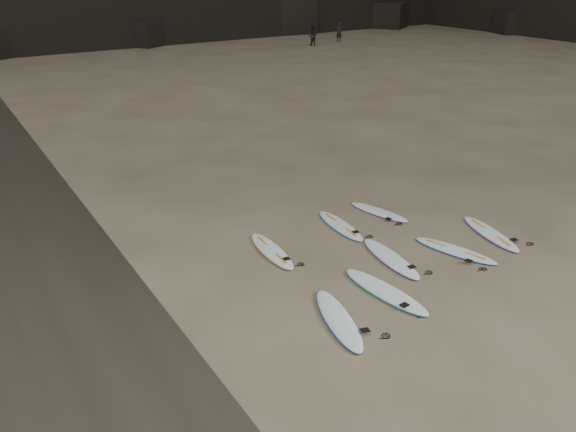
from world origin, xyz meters
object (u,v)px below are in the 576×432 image
surfboard_0 (339,319)px  surfboard_7 (379,212)px  surfboard_4 (490,233)px  surfboard_5 (272,251)px  surfboard_3 (455,250)px  person_b (313,36)px  surfboard_2 (391,258)px  surfboard_1 (385,291)px  surfboard_6 (340,225)px  person_a (339,32)px

surfboard_0 → surfboard_7: surfboard_0 is taller
surfboard_7 → surfboard_4: bearing=-73.1°
surfboard_4 → surfboard_5: bearing=171.4°
surfboard_3 → person_b: bearing=43.6°
surfboard_2 → surfboard_7: (1.84, 2.60, -0.01)m
surfboard_2 → person_b: (22.29, 35.65, 0.91)m
surfboard_4 → surfboard_1: bearing=-156.8°
surfboard_0 → surfboard_5: size_ratio=1.05×
surfboard_7 → surfboard_5: bearing=171.5°
surfboard_4 → surfboard_7: surfboard_4 is taller
surfboard_2 → surfboard_7: size_ratio=1.14×
surfboard_1 → surfboard_4: 5.00m
surfboard_3 → surfboard_7: size_ratio=1.10×
surfboard_2 → surfboard_6: surfboard_2 is taller
surfboard_0 → surfboard_2: bearing=43.9°
surfboard_0 → surfboard_1: bearing=27.6°
surfboard_1 → surfboard_4: size_ratio=1.07×
surfboard_3 → surfboard_5: size_ratio=1.01×
person_b → surfboard_2: bearing=-43.8°
surfboard_7 → person_b: size_ratio=1.20×
surfboard_5 → surfboard_6: (2.71, 0.26, -0.00)m
surfboard_4 → person_a: 43.71m
surfboard_6 → surfboard_0: bearing=-121.9°
surfboard_4 → person_b: (18.64, 36.13, 0.91)m
surfboard_6 → surfboard_5: bearing=-168.3°
surfboard_1 → person_b: 43.78m
surfboard_0 → person_b: person_b is taller
surfboard_6 → surfboard_7: bearing=10.4°
surfboard_4 → surfboard_6: 4.61m
surfboard_7 → person_b: 38.88m
surfboard_6 → surfboard_3: bearing=-54.2°
surfboard_3 → surfboard_2: bearing=143.6°
surfboard_2 → person_b: 42.05m
surfboard_7 → surfboard_2: bearing=-138.8°
surfboard_1 → surfboard_5: bearing=105.6°
surfboard_0 → surfboard_3: 5.01m
surfboard_3 → surfboard_0: bearing=173.1°
surfboard_4 → person_a: person_a is taller
surfboard_4 → surfboard_5: (-6.25, 2.70, -0.00)m
person_b → surfboard_4: bearing=-39.1°
surfboard_5 → person_b: 41.69m
surfboard_1 → surfboard_3: (3.19, 0.56, -0.00)m
surfboard_1 → surfboard_7: bearing=45.4°
surfboard_3 → person_a: (24.47, 37.52, 0.86)m
surfboard_0 → surfboard_6: 5.11m
surfboard_7 → surfboard_0: bearing=-153.1°
surfboard_4 → person_b: size_ratio=1.36×
surfboard_4 → surfboard_6: size_ratio=1.06×
surfboard_0 → surfboard_4: 6.77m
surfboard_6 → surfboard_7: (1.73, 0.13, -0.00)m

